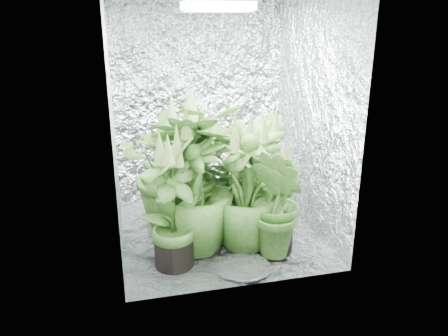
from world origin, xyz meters
name	(u,v)px	position (x,y,z in m)	size (l,w,h in m)	color
ground	(219,233)	(0.00, 0.00, 0.00)	(1.60, 1.60, 0.00)	white
walls	(218,118)	(0.00, 0.00, 1.00)	(1.62, 1.62, 2.00)	white
grow_lamp	(218,5)	(0.00, 0.00, 1.83)	(0.50, 0.30, 0.22)	gray
plant_a	(181,167)	(-0.29, 0.11, 0.58)	(1.11, 1.11, 1.22)	black
plant_b	(199,163)	(-0.04, 0.64, 0.43)	(0.62, 0.62, 0.94)	black
plant_c	(258,172)	(0.38, 0.13, 0.48)	(0.66, 0.66, 1.05)	black
plant_d	(193,185)	(-0.25, -0.23, 0.55)	(0.74, 0.74, 1.18)	black
plant_e	(237,181)	(0.16, 0.02, 0.45)	(1.06, 1.06, 0.96)	black
plant_f	(172,205)	(-0.43, -0.42, 0.48)	(0.67, 0.67, 1.06)	black
plant_g	(278,204)	(0.35, -0.45, 0.42)	(0.51, 0.51, 0.92)	black
plant_h	(246,189)	(0.16, -0.27, 0.50)	(0.78, 0.78, 1.09)	black
circulation_fan	(273,197)	(0.59, 0.29, 0.16)	(0.21, 0.31, 0.38)	black
plant_label	(285,220)	(0.41, -0.48, 0.30)	(0.06, 0.01, 0.09)	white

